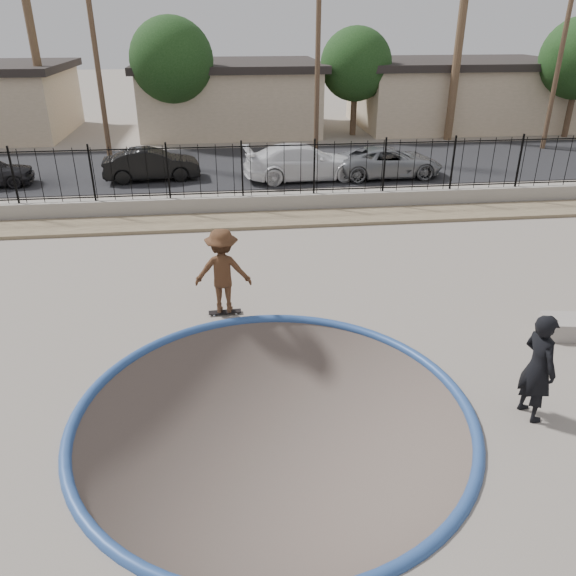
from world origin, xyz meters
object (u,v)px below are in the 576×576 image
at_px(skateboard, 225,312).
at_px(car_d, 389,162).
at_px(car_b, 152,164).
at_px(videographer, 538,367).
at_px(car_c, 303,162).
at_px(skater, 223,275).

distance_m(skateboard, car_d, 13.64).
bearing_deg(car_b, car_d, -99.51).
xyz_separation_m(videographer, car_c, (-1.68, 15.87, -0.22)).
height_order(skater, videographer, skater).
relative_size(car_c, car_d, 1.11).
distance_m(skater, skateboard, 0.94).
xyz_separation_m(skater, car_d, (7.17, 11.59, -0.33)).
xyz_separation_m(videographer, car_d, (2.00, 15.88, -0.32)).
bearing_deg(skater, car_b, -71.82).
xyz_separation_m(car_b, car_d, (9.98, -0.63, -0.02)).
height_order(videographer, car_b, videographer).
distance_m(skateboard, videographer, 6.78).
distance_m(videographer, car_b, 18.34).
bearing_deg(skater, car_c, -101.57).
xyz_separation_m(skater, car_c, (3.49, 11.58, -0.23)).
distance_m(skateboard, car_c, 12.11).
height_order(car_b, car_d, car_b).
height_order(skater, skateboard, skater).
bearing_deg(videographer, car_c, -4.50).
bearing_deg(car_c, skater, 158.31).
bearing_deg(car_b, car_c, -101.70).
height_order(skateboard, videographer, videographer).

